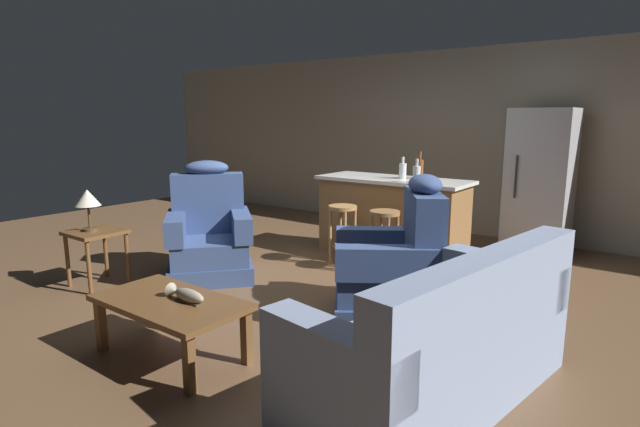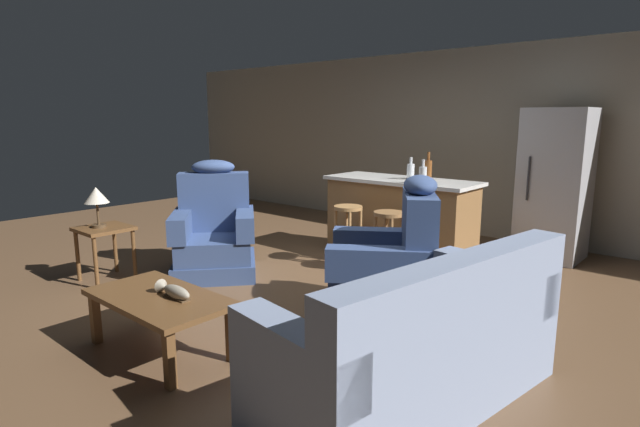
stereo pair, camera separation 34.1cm
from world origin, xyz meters
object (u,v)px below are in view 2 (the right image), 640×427
object	(u,v)px
fish_figurine	(174,291)
kitchen_island	(400,219)
bar_stool_left	(348,224)
bottle_tall_green	(411,171)
bottle_wine_dark	(428,169)
table_lamp	(96,197)
recliner_near_lamp	(214,234)
couch	(418,350)
bar_stool_right	(388,231)
bottle_short_amber	(423,175)
end_table	(104,236)
coffee_table	(159,303)
refrigerator	(555,185)
recliner_near_island	(390,268)

from	to	relation	value
fish_figurine	kitchen_island	bearing A→B (deg)	92.60
bar_stool_left	kitchen_island	bearing A→B (deg)	65.55
bottle_tall_green	bottle_wine_dark	distance (m)	0.20
table_lamp	bottle_tall_green	bearing A→B (deg)	54.55
recliner_near_lamp	couch	bearing A→B (deg)	25.31
bar_stool_right	bottle_short_amber	size ratio (longest dim) A/B	2.61
kitchen_island	bottle_short_amber	size ratio (longest dim) A/B	6.90
bar_stool_right	bottle_short_amber	bearing A→B (deg)	69.06
bottle_wine_dark	end_table	bearing A→B (deg)	-126.25
bottle_tall_green	end_table	bearing A→B (deg)	-125.53
coffee_table	refrigerator	distance (m)	4.63
bottle_wine_dark	fish_figurine	bearing A→B (deg)	-92.07
fish_figurine	couch	bearing A→B (deg)	19.07
kitchen_island	bottle_wine_dark	xyz separation A→B (m)	(0.26, 0.15, 0.59)
coffee_table	bar_stool_left	size ratio (longest dim) A/B	1.62
fish_figurine	table_lamp	distance (m)	2.07
recliner_near_lamp	refrigerator	xyz separation A→B (m)	(2.55, 2.99, 0.46)
recliner_near_lamp	bottle_wine_dark	xyz separation A→B (m)	(1.46, 1.94, 0.65)
couch	bar_stool_right	distance (m)	2.48
refrigerator	bar_stool_right	bearing A→B (deg)	-120.91
coffee_table	kitchen_island	size ratio (longest dim) A/B	0.61
kitchen_island	bottle_tall_green	distance (m)	0.58
recliner_near_island	bottle_wine_dark	bearing A→B (deg)	-103.79
couch	bottle_tall_green	bearing A→B (deg)	-48.92
recliner_near_lamp	bottle_short_amber	size ratio (longest dim) A/B	4.60
end_table	table_lamp	size ratio (longest dim) A/B	1.37
couch	recliner_near_island	size ratio (longest dim) A/B	1.67
end_table	table_lamp	distance (m)	0.41
bar_stool_right	bottle_tall_green	xyz separation A→B (m)	(-0.14, 0.65, 0.57)
bottle_short_amber	bottle_wine_dark	size ratio (longest dim) A/B	0.83
recliner_near_island	table_lamp	distance (m)	3.01
kitchen_island	bottle_wine_dark	world-z (taller)	bottle_wine_dark
bar_stool_left	recliner_near_lamp	bearing A→B (deg)	-128.25
coffee_table	couch	size ratio (longest dim) A/B	0.55
bar_stool_left	bottle_short_amber	world-z (taller)	bottle_short_amber
end_table	bottle_short_amber	bearing A→B (deg)	47.89
end_table	coffee_table	bearing A→B (deg)	-15.48
bottle_short_amber	bar_stool_right	bearing A→B (deg)	-110.94
bar_stool_right	kitchen_island	bearing A→B (deg)	111.91
kitchen_island	refrigerator	size ratio (longest dim) A/B	1.02
bar_stool_left	table_lamp	bearing A→B (deg)	-126.53
couch	table_lamp	xyz separation A→B (m)	(-3.59, -0.13, 0.53)
couch	refrigerator	size ratio (longest dim) A/B	1.14
couch	end_table	distance (m)	3.58
fish_figurine	recliner_near_lamp	xyz separation A→B (m)	(-1.34, 1.36, -0.04)
coffee_table	table_lamp	distance (m)	2.00
fish_figurine	kitchen_island	world-z (taller)	kitchen_island
end_table	bottle_short_amber	size ratio (longest dim) A/B	2.15
bar_stool_left	bottle_short_amber	distance (m)	0.99
table_lamp	bottle_tall_green	xyz separation A→B (m)	(1.95, 2.74, 0.18)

